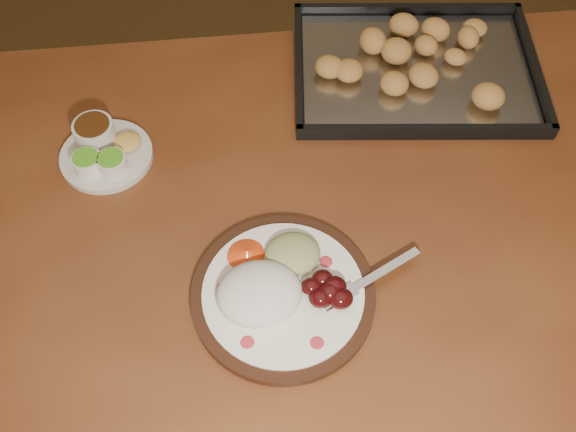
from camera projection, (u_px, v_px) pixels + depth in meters
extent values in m
plane|color=#523B1C|center=(288.00, 292.00, 1.83)|extent=(4.00, 4.00, 0.00)
cube|color=brown|center=(261.00, 220.00, 1.10)|extent=(1.54, 0.97, 0.04)
cylinder|color=#463215|center=(515.00, 154.00, 1.66)|extent=(0.07, 0.07, 0.71)
cylinder|color=black|center=(283.00, 295.00, 0.99)|extent=(0.28, 0.28, 0.02)
cylinder|color=white|center=(283.00, 292.00, 0.98)|extent=(0.25, 0.25, 0.01)
ellipsoid|color=#BD2D36|center=(247.00, 342.00, 0.93)|extent=(0.02, 0.02, 0.00)
ellipsoid|color=#BD2D36|center=(317.00, 343.00, 0.93)|extent=(0.02, 0.02, 0.00)
ellipsoid|color=#BD2D36|center=(326.00, 262.00, 1.00)|extent=(0.02, 0.02, 0.00)
ellipsoid|color=#BD2D36|center=(223.00, 287.00, 0.98)|extent=(0.02, 0.02, 0.00)
ellipsoid|color=white|center=(259.00, 293.00, 0.96)|extent=(0.13, 0.11, 0.06)
ellipsoid|color=#470A0B|center=(321.00, 298.00, 0.95)|extent=(0.04, 0.03, 0.03)
ellipsoid|color=#470A0B|center=(334.00, 287.00, 0.96)|extent=(0.04, 0.03, 0.03)
ellipsoid|color=#470A0B|center=(322.00, 279.00, 0.97)|extent=(0.04, 0.03, 0.03)
ellipsoid|color=#470A0B|center=(341.00, 299.00, 0.95)|extent=(0.04, 0.03, 0.03)
ellipsoid|color=#470A0B|center=(311.00, 286.00, 0.96)|extent=(0.04, 0.03, 0.03)
ellipsoid|color=#470A0B|center=(330.00, 292.00, 0.96)|extent=(0.04, 0.03, 0.03)
ellipsoid|color=tan|center=(293.00, 254.00, 1.00)|extent=(0.09, 0.08, 0.04)
cone|color=#F84716|center=(247.00, 254.00, 1.00)|extent=(0.08, 0.09, 0.03)
cube|color=silver|center=(383.00, 271.00, 0.99)|extent=(0.13, 0.07, 0.00)
cube|color=silver|center=(345.00, 294.00, 0.97)|extent=(0.04, 0.04, 0.00)
cylinder|color=silver|center=(335.00, 306.00, 0.96)|extent=(0.03, 0.02, 0.00)
cylinder|color=silver|center=(333.00, 303.00, 0.96)|extent=(0.03, 0.02, 0.00)
cylinder|color=silver|center=(330.00, 300.00, 0.96)|extent=(0.03, 0.02, 0.00)
cylinder|color=silver|center=(328.00, 297.00, 0.97)|extent=(0.03, 0.02, 0.00)
cylinder|color=beige|center=(107.00, 156.00, 1.14)|extent=(0.16, 0.16, 0.01)
cylinder|color=silver|center=(88.00, 163.00, 1.10)|extent=(0.05, 0.05, 0.03)
cylinder|color=#51A220|center=(85.00, 157.00, 1.09)|extent=(0.05, 0.05, 0.00)
cylinder|color=silver|center=(112.00, 164.00, 1.10)|extent=(0.05, 0.05, 0.03)
cylinder|color=#51A220|center=(110.00, 158.00, 1.09)|extent=(0.05, 0.05, 0.00)
cylinder|color=silver|center=(95.00, 133.00, 1.14)|extent=(0.07, 0.07, 0.04)
cylinder|color=#3E1F0B|center=(92.00, 125.00, 1.12)|extent=(0.06, 0.06, 0.00)
ellipsoid|color=#EFBF54|center=(127.00, 141.00, 1.14)|extent=(0.05, 0.05, 0.02)
cube|color=black|center=(415.00, 71.00, 1.26)|extent=(0.52, 0.41, 0.01)
cube|color=black|center=(407.00, 9.00, 1.34)|extent=(0.47, 0.08, 0.02)
cube|color=black|center=(427.00, 131.00, 1.16)|extent=(0.47, 0.08, 0.02)
cube|color=black|center=(534.00, 65.00, 1.25)|extent=(0.07, 0.34, 0.02)
cube|color=black|center=(299.00, 66.00, 1.25)|extent=(0.07, 0.34, 0.02)
cube|color=silver|center=(415.00, 69.00, 1.26)|extent=(0.48, 0.38, 0.00)
ellipsoid|color=#C47E44|center=(447.00, 61.00, 1.24)|extent=(0.05, 0.05, 0.04)
ellipsoid|color=#C47E44|center=(472.00, 50.00, 1.26)|extent=(0.07, 0.07, 0.04)
ellipsoid|color=#C47E44|center=(437.00, 33.00, 1.28)|extent=(0.07, 0.07, 0.04)
ellipsoid|color=#C47E44|center=(430.00, 41.00, 1.27)|extent=(0.06, 0.06, 0.04)
ellipsoid|color=#C47E44|center=(401.00, 31.00, 1.29)|extent=(0.06, 0.06, 0.04)
ellipsoid|color=#C47E44|center=(397.00, 50.00, 1.26)|extent=(0.07, 0.07, 0.04)
ellipsoid|color=#C47E44|center=(358.00, 50.00, 1.26)|extent=(0.07, 0.07, 0.04)
ellipsoid|color=#C47E44|center=(375.00, 61.00, 1.24)|extent=(0.05, 0.05, 0.04)
ellipsoid|color=#C47E44|center=(350.00, 71.00, 1.23)|extent=(0.07, 0.07, 0.04)
ellipsoid|color=#C47E44|center=(387.00, 87.00, 1.20)|extent=(0.07, 0.07, 0.04)
ellipsoid|color=#C47E44|center=(413.00, 76.00, 1.22)|extent=(0.06, 0.06, 0.04)
ellipsoid|color=#C47E44|center=(436.00, 88.00, 1.20)|extent=(0.06, 0.06, 0.04)
ellipsoid|color=#C47E44|center=(449.00, 92.00, 1.19)|extent=(0.07, 0.07, 0.04)
ellipsoid|color=#C47E44|center=(488.00, 70.00, 1.23)|extent=(0.07, 0.07, 0.04)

